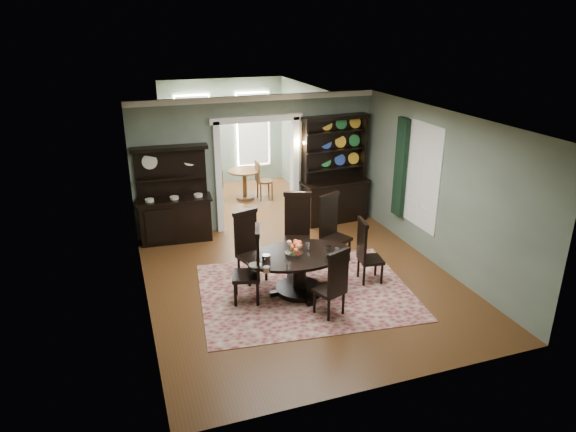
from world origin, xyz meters
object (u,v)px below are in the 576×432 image
object	(u,v)px
sideboard	(175,208)
parlor_table	(245,180)
dining_table	(300,266)
welsh_dresser	(334,184)

from	to	relation	value
sideboard	parlor_table	xyz separation A→B (m)	(2.09, 2.15, -0.20)
dining_table	welsh_dresser	size ratio (longest dim) A/B	0.76
sideboard	parlor_table	size ratio (longest dim) A/B	2.40
sideboard	parlor_table	world-z (taller)	sideboard
dining_table	welsh_dresser	bearing A→B (deg)	54.67
parlor_table	sideboard	bearing A→B (deg)	-134.22
sideboard	dining_table	bearing A→B (deg)	-56.35
dining_table	parlor_table	distance (m)	5.21
welsh_dresser	parlor_table	bearing A→B (deg)	121.93
dining_table	parlor_table	size ratio (longest dim) A/B	2.21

